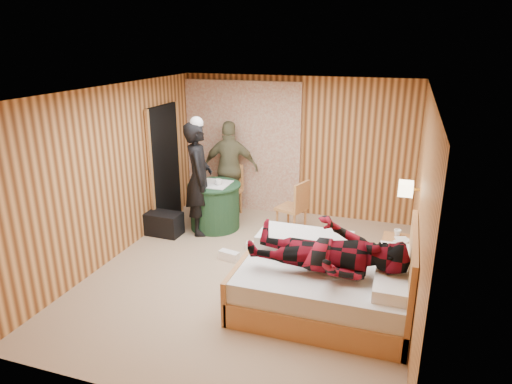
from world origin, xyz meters
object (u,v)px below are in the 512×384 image
(nightstand, at_px, (395,256))
(duffel_bag, at_px, (162,223))
(wall_lamp, at_px, (406,188))
(chair_near, at_px, (296,204))
(man_on_bed, at_px, (328,240))
(chair_far, at_px, (230,186))
(man_at_table, at_px, (230,168))
(woman_standing, at_px, (199,179))
(round_table, at_px, (215,206))
(bed, at_px, (327,282))

(nightstand, height_order, duffel_bag, nightstand)
(wall_lamp, distance_m, chair_near, 2.11)
(chair_near, distance_m, man_on_bed, 2.41)
(duffel_bag, bearing_deg, man_on_bed, -24.78)
(chair_far, distance_m, man_at_table, 0.33)
(duffel_bag, distance_m, woman_standing, 0.98)
(duffel_bag, distance_m, man_on_bed, 3.45)
(man_on_bed, bearing_deg, duffel_bag, 153.20)
(round_table, distance_m, woman_standing, 0.61)
(bed, xyz_separation_m, man_on_bed, (0.03, -0.23, 0.66))
(wall_lamp, height_order, chair_far, wall_lamp)
(round_table, height_order, man_at_table, man_at_table)
(nightstand, xyz_separation_m, chair_far, (-2.99, 1.43, 0.28))
(wall_lamp, bearing_deg, round_table, 163.57)
(nightstand, bearing_deg, man_on_bed, -118.71)
(duffel_bag, bearing_deg, nightstand, -0.78)
(chair_far, height_order, man_at_table, man_at_table)
(wall_lamp, height_order, bed, wall_lamp)
(bed, bearing_deg, duffel_bag, 156.59)
(wall_lamp, relative_size, woman_standing, 0.14)
(wall_lamp, height_order, chair_near, wall_lamp)
(wall_lamp, height_order, duffel_bag, wall_lamp)
(nightstand, relative_size, man_at_table, 0.31)
(bed, bearing_deg, man_at_table, 131.02)
(wall_lamp, distance_m, chair_far, 3.52)
(man_at_table, bearing_deg, chair_far, 88.42)
(round_table, xyz_separation_m, chair_far, (0.01, 0.71, 0.14))
(wall_lamp, relative_size, nightstand, 0.49)
(nightstand, distance_m, round_table, 3.09)
(woman_standing, xyz_separation_m, man_on_bed, (2.43, -1.81, 0.04))
(woman_standing, bearing_deg, man_on_bed, -151.13)
(chair_far, height_order, duffel_bag, chair_far)
(chair_near, distance_m, duffel_bag, 2.25)
(woman_standing, relative_size, man_on_bed, 1.06)
(wall_lamp, distance_m, man_at_table, 3.49)
(nightstand, xyz_separation_m, man_on_bed, (-0.73, -1.33, 0.71))
(chair_far, height_order, woman_standing, woman_standing)
(bed, bearing_deg, round_table, 140.84)
(chair_near, height_order, duffel_bag, chair_near)
(chair_near, distance_m, woman_standing, 1.64)
(man_on_bed, bearing_deg, wall_lamp, 56.27)
(chair_far, xyz_separation_m, man_at_table, (-0.01, 0.04, 0.32))
(woman_standing, bearing_deg, man_at_table, -33.74)
(man_at_table, bearing_deg, wall_lamp, 139.99)
(chair_far, bearing_deg, round_table, -85.24)
(bed, relative_size, man_at_table, 1.16)
(duffel_bag, relative_size, woman_standing, 0.35)
(nightstand, height_order, woman_standing, woman_standing)
(wall_lamp, relative_size, chair_near, 0.28)
(wall_lamp, bearing_deg, nightstand, 103.87)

